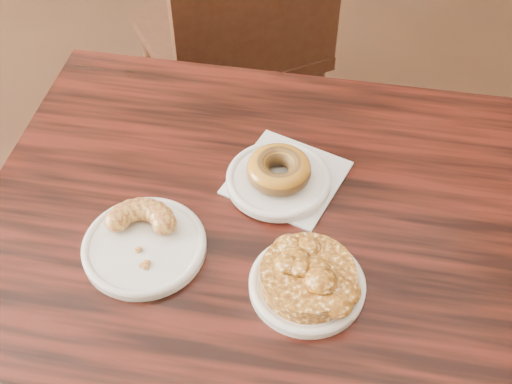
{
  "coord_description": "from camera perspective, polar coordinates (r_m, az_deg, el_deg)",
  "views": [
    {
      "loc": [
        0.16,
        -0.85,
        1.5
      ],
      "look_at": [
        0.21,
        -0.23,
        0.8
      ],
      "focal_mm": 45.0,
      "sensor_mm": 36.0,
      "label": 1
    }
  ],
  "objects": [
    {
      "name": "floor",
      "position": [
        1.73,
        -7.77,
        -12.33
      ],
      "size": [
        5.0,
        5.0,
        0.0
      ],
      "primitive_type": "plane",
      "color": "black",
      "rests_on": "ground"
    },
    {
      "name": "cafe_table",
      "position": [
        1.25,
        -0.87,
        -15.33
      ],
      "size": [
        1.01,
        1.01,
        0.75
      ],
      "primitive_type": "cube",
      "rotation": [
        0.0,
        0.0,
        -0.26
      ],
      "color": "black",
      "rests_on": "floor"
    },
    {
      "name": "chair_far",
      "position": [
        1.82,
        -2.42,
        13.33
      ],
      "size": [
        0.6,
        0.6,
        0.9
      ],
      "primitive_type": null,
      "rotation": [
        0.0,
        0.0,
        3.49
      ],
      "color": "black",
      "rests_on": "floor"
    },
    {
      "name": "napkin",
      "position": [
        1.02,
        2.78,
        1.29
      ],
      "size": [
        0.22,
        0.22,
        0.0
      ],
      "primitive_type": "cube",
      "rotation": [
        0.0,
        0.0,
        -0.59
      ],
      "color": "white",
      "rests_on": "cafe_table"
    },
    {
      "name": "plate_donut",
      "position": [
        1.0,
        2.0,
        1.07
      ],
      "size": [
        0.16,
        0.16,
        0.01
      ],
      "primitive_type": "cylinder",
      "color": "white",
      "rests_on": "napkin"
    },
    {
      "name": "plate_cruller",
      "position": [
        0.94,
        -9.89,
        -4.8
      ],
      "size": [
        0.18,
        0.18,
        0.01
      ],
      "primitive_type": "cylinder",
      "color": "white",
      "rests_on": "cafe_table"
    },
    {
      "name": "plate_fritter",
      "position": [
        0.89,
        4.55,
        -8.25
      ],
      "size": [
        0.16,
        0.16,
        0.01
      ],
      "primitive_type": "cylinder",
      "color": "white",
      "rests_on": "cafe_table"
    },
    {
      "name": "glazed_donut",
      "position": [
        0.98,
        2.04,
        2.0
      ],
      "size": [
        0.1,
        0.1,
        0.04
      ],
      "primitive_type": "torus",
      "color": "#996116",
      "rests_on": "plate_donut"
    },
    {
      "name": "apple_fritter",
      "position": [
        0.87,
        4.66,
        -7.26
      ],
      "size": [
        0.17,
        0.17,
        0.04
      ],
      "primitive_type": null,
      "color": "#4A2307",
      "rests_on": "plate_fritter"
    },
    {
      "name": "cruller_fragment",
      "position": [
        0.92,
        -10.07,
        -3.96
      ],
      "size": [
        0.12,
        0.12,
        0.03
      ],
      "primitive_type": null,
      "color": "maroon",
      "rests_on": "plate_cruller"
    }
  ]
}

